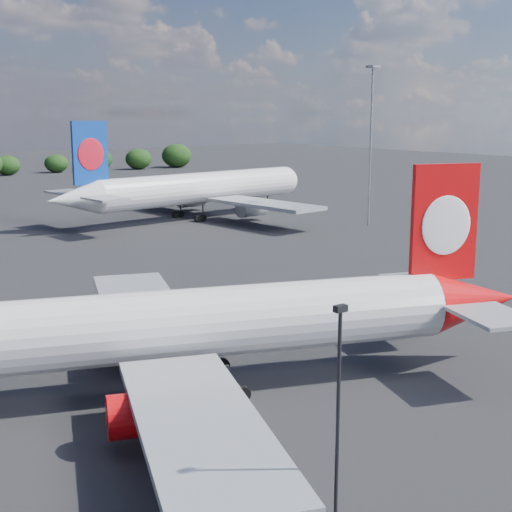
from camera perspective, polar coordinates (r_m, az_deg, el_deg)
qantas_airliner at (r=46.21m, az=-3.48°, el=-5.45°), size 42.71×41.04×14.33m
china_southern_airliner at (r=121.00m, az=-5.09°, el=5.32°), size 50.83×48.42×16.58m
apron_lamp_post at (r=29.78m, az=6.57°, el=-12.31°), size 0.55×0.30×10.30m
floodlight_mast_near at (r=114.81m, az=9.20°, el=10.29°), size 1.60×1.60×24.90m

